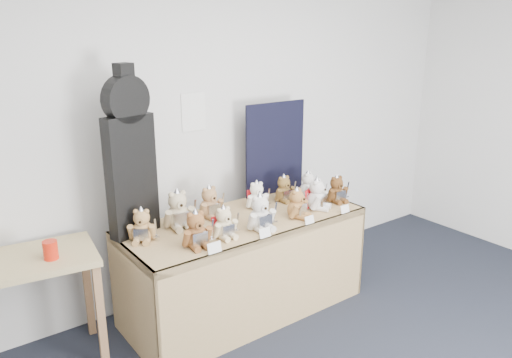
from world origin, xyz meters
TOP-DOWN VIEW (x-y plane):
  - room_shell at (0.08, 2.49)m, footprint 6.00×6.00m
  - display_table at (0.18, 1.88)m, footprint 1.86×0.79m
  - side_table at (-1.37, 2.19)m, footprint 1.01×0.65m
  - guitar_case at (-0.59, 2.18)m, footprint 0.37×0.19m
  - navy_board at (0.76, 2.31)m, footprint 0.59×0.03m
  - red_cup at (-1.18, 2.08)m, footprint 0.09×0.09m
  - teddy_front_far_left at (-0.35, 1.74)m, footprint 0.23×0.19m
  - teddy_front_left at (-0.12, 1.76)m, footprint 0.21×0.17m
  - teddy_front_centre at (0.17, 1.72)m, footprint 0.24×0.19m
  - teddy_front_right at (0.53, 1.75)m, footprint 0.21×0.20m
  - teddy_front_far_right at (0.78, 1.79)m, footprint 0.23×0.23m
  - teddy_front_end at (1.02, 1.82)m, footprint 0.21×0.17m
  - teddy_back_left at (-0.29, 2.10)m, footprint 0.26×0.22m
  - teddy_back_centre_left at (0.00, 2.14)m, footprint 0.23×0.19m
  - teddy_back_centre_right at (0.40, 2.09)m, footprint 0.20×0.19m
  - teddy_back_right at (0.69, 2.09)m, footprint 0.20×0.16m
  - teddy_back_end at (0.91, 2.05)m, footprint 0.21×0.20m
  - teddy_back_far_left at (-0.60, 2.03)m, footprint 0.21×0.21m
  - entry_card_a at (-0.31, 1.58)m, footprint 0.10×0.02m
  - entry_card_b at (0.10, 1.59)m, footprint 0.09×0.02m
  - entry_card_c at (0.52, 1.59)m, footprint 0.08×0.02m
  - entry_card_d at (0.89, 1.59)m, footprint 0.09×0.02m

SIDE VIEW (x-z plane):
  - display_table at x=0.18m, z-range 0.22..0.99m
  - side_table at x=-1.37m, z-range 0.27..1.06m
  - entry_card_c at x=0.52m, z-range 0.78..0.84m
  - entry_card_d at x=0.89m, z-range 0.78..0.84m
  - entry_card_b at x=0.10m, z-range 0.78..0.84m
  - entry_card_a at x=-0.31m, z-range 0.78..0.85m
  - red_cup at x=-1.18m, z-range 0.79..0.91m
  - teddy_back_right at x=0.69m, z-range 0.75..1.00m
  - teddy_back_centre_right at x=0.40m, z-range 0.75..1.00m
  - teddy_front_left at x=-0.12m, z-range 0.75..1.00m
  - teddy_back_end at x=0.91m, z-range 0.75..1.00m
  - teddy_front_end at x=1.02m, z-range 0.75..1.00m
  - teddy_front_right at x=0.53m, z-range 0.75..1.00m
  - teddy_back_far_left at x=-0.60m, z-range 0.75..1.01m
  - teddy_back_centre_left at x=0.00m, z-range 0.75..1.02m
  - teddy_front_far_right at x=0.78m, z-range 0.74..1.02m
  - teddy_front_far_left at x=-0.35m, z-range 0.74..1.02m
  - teddy_front_centre at x=0.17m, z-range 0.74..1.04m
  - teddy_back_left at x=-0.29m, z-range 0.74..1.06m
  - navy_board at x=0.76m, z-range 0.77..1.56m
  - guitar_case at x=-0.59m, z-range 0.76..1.93m
  - room_shell at x=0.08m, z-range -1.48..4.52m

